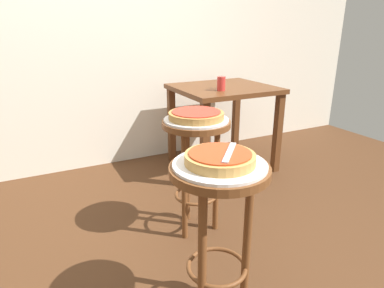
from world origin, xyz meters
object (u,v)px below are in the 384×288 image
condiment_shaker (219,83)px  pizza_foreground (220,158)px  dining_table (223,101)px  pizza_middle (196,115)px  cup_near_edge (221,84)px  serving_plate_foreground (220,165)px  stool_middle (196,150)px  pizza_server_knife (229,152)px  serving_plate_middle (196,120)px  stool_foreground (218,207)px

condiment_shaker → pizza_foreground: bearing=-121.0°
condiment_shaker → dining_table: bearing=36.7°
pizza_middle → dining_table: pizza_middle is taller
pizza_middle → cup_near_edge: 0.87m
serving_plate_foreground → dining_table: dining_table is taller
stool_middle → pizza_server_knife: size_ratio=3.32×
cup_near_edge → serving_plate_foreground: bearing=-121.6°
serving_plate_middle → pizza_foreground: bearing=-109.5°
pizza_foreground → stool_middle: pizza_foreground is taller
stool_foreground → pizza_server_knife: size_ratio=3.32×
stool_foreground → serving_plate_foreground: bearing=82.9°
serving_plate_middle → pizza_server_knife: pizza_server_knife is taller
cup_near_edge → serving_plate_middle: bearing=-131.0°
pizza_foreground → cup_near_edge: 1.53m
dining_table → condiment_shaker: bearing=-143.3°
pizza_middle → stool_middle: bearing=90.0°
stool_foreground → cup_near_edge: (0.80, 1.30, 0.27)m
stool_foreground → serving_plate_middle: (0.23, 0.64, 0.19)m
stool_middle → pizza_server_knife: (-0.20, -0.66, 0.25)m
pizza_foreground → serving_plate_middle: bearing=70.5°
dining_table → stool_foreground: bearing=-122.4°
cup_near_edge → condiment_shaker: size_ratio=1.32×
pizza_server_knife → dining_table: bearing=10.2°
serving_plate_middle → pizza_middle: 0.03m
stool_middle → pizza_server_knife: pizza_server_knife is taller
serving_plate_middle → condiment_shaker: condiment_shaker is taller
dining_table → cup_near_edge: cup_near_edge is taller
stool_middle → pizza_server_knife: 0.73m
stool_middle → condiment_shaker: size_ratio=8.37×
pizza_middle → dining_table: size_ratio=0.39×
stool_foreground → serving_plate_foreground: serving_plate_foreground is taller
pizza_foreground → condiment_shaker: size_ratio=3.24×
condiment_shaker → pizza_server_knife: condiment_shaker is taller
dining_table → condiment_shaker: size_ratio=9.60×
stool_foreground → dining_table: 1.74m
pizza_foreground → cup_near_edge: cup_near_edge is taller
pizza_foreground → pizza_middle: size_ratio=0.87×
serving_plate_middle → dining_table: 1.09m
serving_plate_middle → cup_near_edge: (0.57, 0.66, 0.08)m
stool_foreground → cup_near_edge: size_ratio=6.36×
stool_middle → serving_plate_middle: size_ratio=1.90×
serving_plate_foreground → pizza_middle: bearing=70.5°
serving_plate_middle → pizza_server_knife: size_ratio=1.74×
serving_plate_foreground → stool_middle: 0.71m
pizza_foreground → dining_table: size_ratio=0.34×
serving_plate_foreground → cup_near_edge: cup_near_edge is taller
dining_table → condiment_shaker: (-0.09, -0.07, 0.17)m
stool_middle → pizza_middle: size_ratio=2.25×
pizza_middle → pizza_server_knife: pizza_server_knife is taller
serving_plate_middle → pizza_middle: bearing=0.0°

